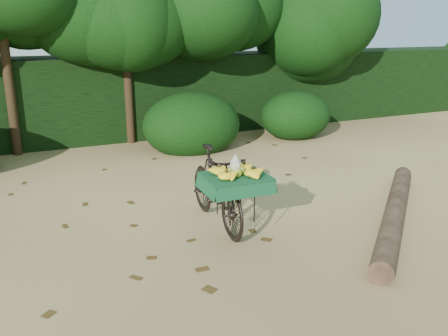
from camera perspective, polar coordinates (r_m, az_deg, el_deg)
name	(u,v)px	position (r m, az deg, el deg)	size (l,w,h in m)	color
ground	(205,246)	(5.55, -2.26, -9.35)	(80.00, 80.00, 0.00)	tan
vendor_bicycle	(217,187)	(5.90, -0.87, -2.35)	(0.74, 1.75, 1.00)	black
fallen_log	(395,212)	(6.56, 19.85, -4.95)	(0.25, 0.25, 3.52)	brown
hedge_backdrop	(98,97)	(11.19, -14.97, 8.22)	(26.00, 1.80, 1.80)	black
tree_row	(68,49)	(10.20, -18.28, 13.41)	(14.50, 2.00, 4.00)	black
bush_clumps	(144,132)	(9.44, -9.57, 4.30)	(8.80, 1.70, 0.90)	black
leaf_litter	(186,225)	(6.10, -4.63, -6.85)	(7.00, 7.30, 0.01)	#453112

